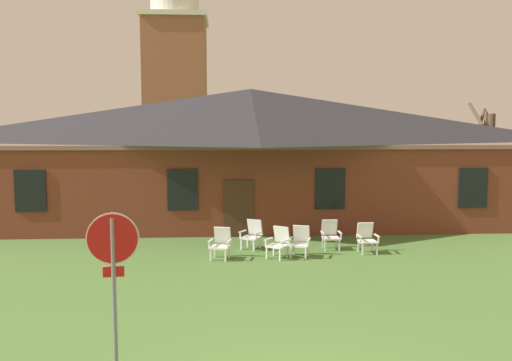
# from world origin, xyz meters

# --- Properties ---
(brick_building) EXTENTS (22.41, 10.40, 5.73)m
(brick_building) POSITION_xyz_m (-0.00, 17.23, 2.92)
(brick_building) COLOR brown
(brick_building) RESTS_ON ground
(dome_tower) EXTENTS (5.18, 5.18, 18.45)m
(dome_tower) POSITION_xyz_m (-5.10, 36.28, 8.41)
(dome_tower) COLOR #93563D
(dome_tower) RESTS_ON ground
(stop_sign) EXTENTS (0.80, 0.11, 2.73)m
(stop_sign) POSITION_xyz_m (-2.87, 1.29, 1.94)
(stop_sign) COLOR slate
(stop_sign) RESTS_ON ground
(lawn_chair_by_porch) EXTENTS (0.74, 0.78, 0.96)m
(lawn_chair_by_porch) POSITION_xyz_m (-1.29, 9.08, 0.50)
(lawn_chair_by_porch) COLOR white
(lawn_chair_by_porch) RESTS_ON ground
(lawn_chair_near_door) EXTENTS (0.83, 0.86, 0.96)m
(lawn_chair_near_door) POSITION_xyz_m (-0.27, 10.35, 0.50)
(lawn_chair_near_door) COLOR white
(lawn_chair_near_door) RESTS_ON ground
(lawn_chair_left_end) EXTENTS (0.85, 0.87, 0.96)m
(lawn_chair_left_end) POSITION_xyz_m (0.49, 9.10, 0.50)
(lawn_chair_left_end) COLOR silver
(lawn_chair_left_end) RESTS_ON ground
(lawn_chair_middle) EXTENTS (0.75, 0.81, 0.96)m
(lawn_chair_middle) POSITION_xyz_m (1.17, 9.20, 0.50)
(lawn_chair_middle) COLOR white
(lawn_chair_middle) RESTS_ON ground
(lawn_chair_right_end) EXTENTS (0.64, 0.67, 0.96)m
(lawn_chair_right_end) POSITION_xyz_m (2.31, 10.16, 0.50)
(lawn_chair_right_end) COLOR white
(lawn_chair_right_end) RESTS_ON ground
(lawn_chair_far_side) EXTENTS (0.66, 0.69, 0.96)m
(lawn_chair_far_side) POSITION_xyz_m (3.37, 9.57, 0.50)
(lawn_chair_far_side) COLOR white
(lawn_chair_far_side) RESTS_ON ground
(bare_tree_beside_building) EXTENTS (1.12, 1.75, 5.29)m
(bare_tree_beside_building) POSITION_xyz_m (12.26, 19.38, 2.75)
(bare_tree_beside_building) COLOR brown
(bare_tree_beside_building) RESTS_ON ground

